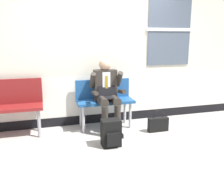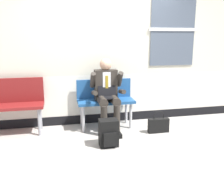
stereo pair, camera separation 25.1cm
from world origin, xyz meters
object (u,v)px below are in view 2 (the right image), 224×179
bench_with_person (105,98)px  handbag (158,125)px  bench_empty (10,101)px  backpack (109,133)px  person_seated (107,92)px

bench_with_person → handbag: bench_with_person is taller
bench_empty → backpack: size_ratio=2.71×
backpack → person_seated: bearing=80.4°
person_seated → handbag: bearing=-20.8°
bench_with_person → bench_empty: size_ratio=0.91×
bench_empty → backpack: 1.80m
bench_with_person → bench_empty: bench_empty is taller
person_seated → backpack: size_ratio=3.06×
bench_with_person → handbag: 1.07m
handbag → backpack: bearing=-160.1°
bench_empty → person_seated: size_ratio=0.88×
bench_with_person → person_seated: person_seated is taller
person_seated → backpack: bearing=-99.6°
bench_empty → backpack: bench_empty is taller
bench_with_person → bench_empty: (-1.65, 0.01, 0.03)m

